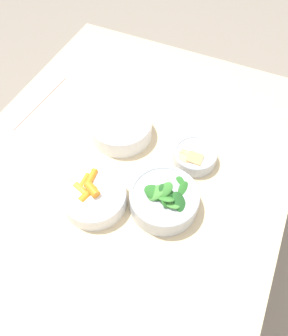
{
  "coord_description": "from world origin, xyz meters",
  "views": [
    {
      "loc": [
        -0.44,
        -0.29,
        1.58
      ],
      "look_at": [
        0.04,
        -0.07,
        0.81
      ],
      "focal_mm": 35.0,
      "sensor_mm": 36.0,
      "label": 1
    }
  ],
  "objects_px": {
    "bowl_greens": "(164,199)",
    "ruler": "(38,101)",
    "bowl_cookies": "(195,156)",
    "bowl_beans_hotdog": "(121,128)",
    "bowl_carrots": "(94,197)"
  },
  "relations": [
    {
      "from": "bowl_cookies",
      "to": "bowl_carrots",
      "type": "bearing_deg",
      "value": 140.92
    },
    {
      "from": "bowl_greens",
      "to": "bowl_beans_hotdog",
      "type": "height_order",
      "value": "bowl_greens"
    },
    {
      "from": "ruler",
      "to": "bowl_carrots",
      "type": "bearing_deg",
      "value": -125.08
    },
    {
      "from": "bowl_cookies",
      "to": "ruler",
      "type": "distance_m",
      "value": 0.58
    },
    {
      "from": "bowl_greens",
      "to": "ruler",
      "type": "relative_size",
      "value": 0.66
    },
    {
      "from": "bowl_carrots",
      "to": "bowl_cookies",
      "type": "height_order",
      "value": "bowl_carrots"
    },
    {
      "from": "bowl_beans_hotdog",
      "to": "ruler",
      "type": "bearing_deg",
      "value": 87.71
    },
    {
      "from": "bowl_greens",
      "to": "ruler",
      "type": "distance_m",
      "value": 0.59
    },
    {
      "from": "bowl_beans_hotdog",
      "to": "bowl_cookies",
      "type": "distance_m",
      "value": 0.25
    },
    {
      "from": "bowl_carrots",
      "to": "ruler",
      "type": "bearing_deg",
      "value": 54.92
    },
    {
      "from": "bowl_cookies",
      "to": "ruler",
      "type": "xyz_separation_m",
      "value": [
        0.02,
        0.58,
        -0.02
      ]
    },
    {
      "from": "bowl_beans_hotdog",
      "to": "ruler",
      "type": "xyz_separation_m",
      "value": [
        0.01,
        0.33,
        -0.03
      ]
    },
    {
      "from": "bowl_beans_hotdog",
      "to": "ruler",
      "type": "relative_size",
      "value": 0.68
    },
    {
      "from": "bowl_greens",
      "to": "bowl_cookies",
      "type": "height_order",
      "value": "bowl_greens"
    },
    {
      "from": "bowl_cookies",
      "to": "ruler",
      "type": "relative_size",
      "value": 0.47
    }
  ]
}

